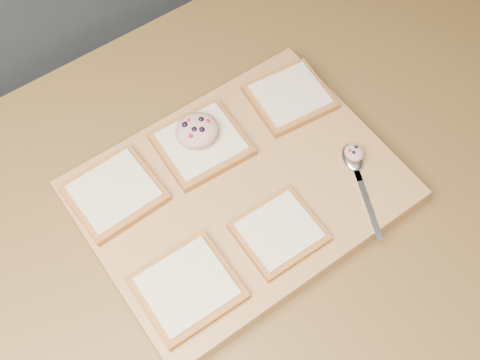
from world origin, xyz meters
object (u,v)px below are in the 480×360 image
object	(u,v)px
tuna_salad_dollop	(197,130)
spoon	(355,164)
bread_far_center	(201,144)
cutting_board	(240,193)

from	to	relation	value
tuna_salad_dollop	spoon	bearing A→B (deg)	-45.68
bread_far_center	tuna_salad_dollop	bearing A→B (deg)	88.52
cutting_board	spoon	world-z (taller)	spoon
bread_far_center	tuna_salad_dollop	world-z (taller)	tuna_salad_dollop
spoon	cutting_board	bearing A→B (deg)	156.53
cutting_board	spoon	distance (m)	0.18
bread_far_center	tuna_salad_dollop	xyz separation A→B (m)	(0.00, 0.01, 0.03)
cutting_board	bread_far_center	distance (m)	0.10
cutting_board	bread_far_center	xyz separation A→B (m)	(-0.01, 0.09, 0.03)
bread_far_center	spoon	world-z (taller)	bread_far_center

